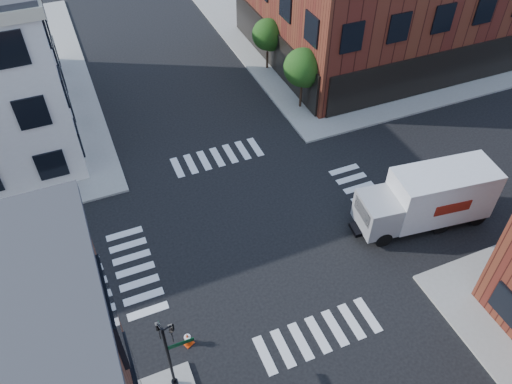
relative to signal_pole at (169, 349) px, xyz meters
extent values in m
plane|color=black|center=(6.72, 6.68, -2.86)|extent=(120.00, 120.00, 0.00)
cube|color=gray|center=(27.72, 27.68, -2.78)|extent=(30.00, 30.00, 0.15)
cylinder|color=black|center=(14.22, 16.68, -1.97)|extent=(0.18, 0.18, 1.47)
cylinder|color=black|center=(14.22, 16.68, -1.24)|extent=(0.12, 0.12, 1.47)
sphere|color=#183D10|center=(14.22, 16.68, 0.44)|extent=(2.69, 2.69, 2.69)
sphere|color=#183D10|center=(14.47, 16.58, -0.10)|extent=(1.85, 1.85, 1.85)
cylinder|color=black|center=(14.22, 22.68, -2.04)|extent=(0.18, 0.18, 1.33)
cylinder|color=black|center=(14.22, 22.68, -1.38)|extent=(0.12, 0.12, 1.33)
sphere|color=#183D10|center=(14.22, 22.68, 0.14)|extent=(2.43, 2.43, 2.43)
sphere|color=#183D10|center=(14.47, 22.58, -0.35)|extent=(1.67, 1.67, 1.67)
cylinder|color=black|center=(-0.08, -0.12, -0.56)|extent=(0.12, 0.12, 4.60)
cylinder|color=black|center=(-0.08, -0.12, -2.56)|extent=(0.28, 0.28, 0.30)
cube|color=#053819|center=(0.47, -0.12, 0.29)|extent=(1.10, 0.03, 0.22)
cube|color=#053819|center=(-0.08, 0.43, 0.54)|extent=(0.03, 1.10, 0.22)
imported|color=black|center=(0.27, -0.02, 1.04)|extent=(0.22, 0.18, 1.10)
imported|color=black|center=(-0.18, 0.23, 1.04)|extent=(0.18, 0.22, 1.10)
cube|color=silver|center=(16.23, 3.74, -0.84)|extent=(5.84, 3.09, 2.98)
cube|color=maroon|center=(16.08, 2.52, -0.84)|extent=(2.11, 0.31, 0.67)
cube|color=maroon|center=(16.38, 4.95, -0.84)|extent=(2.11, 0.31, 0.67)
cube|color=#9F9FA2|center=(12.60, 4.19, -1.37)|extent=(2.20, 2.53, 1.93)
cube|color=black|center=(11.69, 4.31, -1.03)|extent=(0.32, 1.83, 0.87)
cube|color=black|center=(15.08, 3.88, -2.38)|extent=(7.76, 1.92, 0.24)
cylinder|color=black|center=(12.47, 3.19, -2.38)|extent=(1.00, 0.45, 0.96)
cylinder|color=black|center=(12.73, 5.20, -2.38)|extent=(1.00, 0.45, 0.96)
cylinder|color=black|center=(15.91, 2.76, -2.38)|extent=(1.00, 0.45, 0.96)
cylinder|color=black|center=(16.17, 4.76, -2.38)|extent=(1.00, 0.45, 0.96)
cylinder|color=black|center=(18.20, 2.47, -2.38)|extent=(1.00, 0.45, 0.96)
cylinder|color=black|center=(18.46, 4.47, -2.38)|extent=(1.00, 0.45, 0.96)
cube|color=red|center=(1.02, 1.61, -2.83)|extent=(0.57, 0.57, 0.05)
cone|color=red|center=(1.02, 1.61, -2.46)|extent=(0.54, 0.54, 0.79)
cylinder|color=white|center=(1.02, 1.61, -2.35)|extent=(0.31, 0.31, 0.09)
camera|label=1|loc=(-0.65, -10.41, 17.98)|focal=35.00mm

